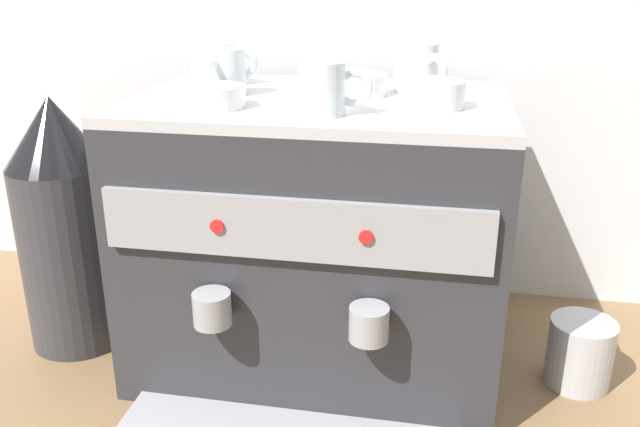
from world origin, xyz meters
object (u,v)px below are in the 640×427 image
Objects in this scene: ceramic_cup_3 at (225,72)px; ceramic_bowl_2 at (213,97)px; espresso_machine at (320,235)px; ceramic_cup_1 at (418,68)px; ceramic_cup_0 at (216,64)px; milk_pitcher at (580,352)px; ceramic_cup_2 at (326,89)px; ceramic_bowl_0 at (433,95)px; coffee_grinder at (66,225)px; ceramic_bowl_1 at (352,85)px.

ceramic_cup_3 is 1.05× the size of ceramic_bowl_2.
ceramic_cup_1 is (0.15, 0.09, 0.28)m from espresso_machine.
ceramic_cup_0 is at bearing 116.98° from ceramic_cup_3.
ceramic_cup_3 reaches higher than espresso_machine.
ceramic_cup_1 reaches higher than milk_pitcher.
ceramic_cup_2 is 1.04× the size of ceramic_bowl_2.
ceramic_bowl_0 reaches higher than coffee_grinder.
ceramic_bowl_0 is 0.33m from ceramic_bowl_2.
ceramic_cup_1 reaches higher than ceramic_cup_3.
ceramic_cup_2 is 0.17m from ceramic_bowl_0.
ceramic_cup_2 is at bearing -10.10° from coffee_grinder.
ceramic_bowl_1 is (-0.13, 0.08, -0.00)m from ceramic_bowl_0.
ceramic_bowl_1 is 0.57m from coffee_grinder.
ceramic_cup_3 reaches higher than ceramic_bowl_1.
ceramic_cup_3 is (-0.30, -0.09, -0.00)m from ceramic_cup_1.
ceramic_cup_0 reaches higher than milk_pitcher.
ceramic_cup_1 is 0.89× the size of ceramic_bowl_1.
ceramic_cup_1 is at bearing 60.82° from ceramic_cup_2.
ceramic_cup_0 is 1.12× the size of ceramic_cup_2.
ceramic_cup_1 is 0.87× the size of milk_pitcher.
ceramic_cup_0 is 0.25m from ceramic_bowl_1.
ceramic_cup_2 is 0.62m from milk_pitcher.
ceramic_cup_3 is at bearing 173.78° from ceramic_bowl_0.
ceramic_bowl_1 is (0.20, 0.04, -0.02)m from ceramic_cup_3.
ceramic_cup_3 is at bearing 5.60° from coffee_grinder.
ceramic_bowl_1 reaches higher than espresso_machine.
ceramic_cup_3 is at bearing -168.09° from ceramic_bowl_1.
ceramic_bowl_0 is at bearing -13.08° from espresso_machine.
ceramic_bowl_0 is at bearing -173.80° from milk_pitcher.
ceramic_bowl_0 is at bearing 28.65° from ceramic_cup_2.
espresso_machine is at bearing 178.42° from milk_pitcher.
ceramic_bowl_0 is 0.81× the size of milk_pitcher.
espresso_machine is 5.14× the size of milk_pitcher.
ceramic_cup_3 is 0.34m from ceramic_bowl_0.
ceramic_cup_2 reaches higher than ceramic_bowl_2.
ceramic_bowl_2 is (0.01, -0.09, -0.02)m from ceramic_cup_3.
milk_pitcher is at bearing 6.20° from ceramic_bowl_0.
ceramic_cup_0 is 0.79m from milk_pitcher.
ceramic_bowl_1 is (0.05, 0.04, 0.25)m from espresso_machine.
milk_pitcher is at bearing -18.54° from ceramic_cup_1.
ceramic_bowl_0 reaches higher than milk_pitcher.
ceramic_cup_2 is (0.23, -0.21, 0.00)m from ceramic_cup_0.
ceramic_cup_0 is 1.16× the size of ceramic_bowl_2.
ceramic_cup_0 is 0.40m from ceramic_bowl_0.
ceramic_bowl_1 is at bearing 11.91° from ceramic_cup_3.
espresso_machine is 5.24× the size of ceramic_cup_0.
ceramic_cup_1 is at bearing 17.05° from ceramic_cup_3.
ceramic_bowl_2 is 0.73m from milk_pitcher.
coffee_grinder reaches higher than milk_pitcher.
milk_pitcher is at bearing -0.67° from ceramic_cup_3.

